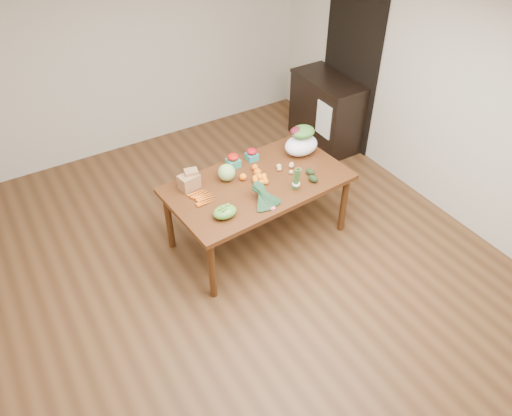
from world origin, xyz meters
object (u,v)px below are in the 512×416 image
mandarin_cluster (260,178)px  kale_bunch (267,197)px  dining_table (258,211)px  asparagus_bundle (296,179)px  cabinet (326,111)px  salad_bag (301,142)px  cabbage (227,173)px  paper_bag (189,180)px

mandarin_cluster → kale_bunch: size_ratio=0.45×
dining_table → asparagus_bundle: size_ratio=7.24×
cabinet → salad_bag: size_ratio=2.71×
asparagus_bundle → cabbage: bearing=131.5°
cabbage → mandarin_cluster: (0.26, -0.21, -0.04)m
cabbage → mandarin_cluster: size_ratio=0.97×
kale_bunch → salad_bag: 0.95m
cabinet → kale_bunch: bearing=-141.2°
dining_table → salad_bag: salad_bag is taller
paper_bag → dining_table: bearing=-22.8°
kale_bunch → mandarin_cluster: bearing=64.2°
asparagus_bundle → salad_bag: bearing=46.4°
asparagus_bundle → dining_table: bearing=126.1°
dining_table → paper_bag: bearing=153.1°
paper_bag → mandarin_cluster: size_ratio=1.41×
salad_bag → mandarin_cluster: bearing=-161.6°
cabinet → mandarin_cluster: size_ratio=5.67×
cabinet → kale_bunch: 2.49m
dining_table → kale_bunch: 0.58m
salad_bag → cabbage: bearing=-179.6°
cabinet → salad_bag: bearing=-138.8°
paper_bag → cabinet: bearing=21.1°
asparagus_bundle → cabinet: bearing=39.8°
dining_table → kale_bunch: bearing=-113.0°
cabinet → kale_bunch: size_ratio=2.55×
dining_table → paper_bag: paper_bag is taller
salad_bag → dining_table: bearing=-163.2°
mandarin_cluster → salad_bag: salad_bag is taller
dining_table → asparagus_bundle: bearing=-53.9°
cabbage → asparagus_bundle: size_ratio=0.70×
paper_bag → mandarin_cluster: bearing=-23.6°
dining_table → asparagus_bundle: (0.25, -0.30, 0.50)m
cabinet → cabbage: size_ratio=5.85×
dining_table → cabbage: (-0.25, 0.19, 0.46)m
cabinet → cabbage: bearing=-153.9°
cabinet → asparagus_bundle: size_ratio=4.08×
cabbage → paper_bag: bearing=169.4°
kale_bunch → paper_bag: bearing=126.0°
dining_table → kale_bunch: kale_bunch is taller
paper_bag → kale_bunch: paper_bag is taller
mandarin_cluster → asparagus_bundle: 0.38m
kale_bunch → asparagus_bundle: size_ratio=1.60×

